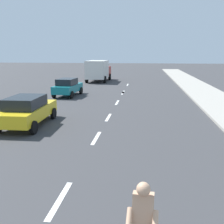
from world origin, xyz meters
TOP-DOWN VIEW (x-y plane):
  - ground_plane at (0.00, 20.00)m, footprint 160.00×160.00m
  - sidewalk_strip at (7.79, 22.00)m, footprint 3.60×80.00m
  - lane_stripe_2 at (0.00, 7.04)m, footprint 0.16×1.80m
  - lane_stripe_3 at (0.00, 12.01)m, footprint 0.16×1.80m
  - lane_stripe_4 at (0.00, 15.80)m, footprint 0.16×1.80m
  - lane_stripe_5 at (0.00, 20.51)m, footprint 0.16×1.80m
  - lane_stripe_6 at (0.00, 25.34)m, footprint 0.16×1.80m
  - lane_stripe_7 at (0.00, 25.99)m, footprint 0.16×1.80m
  - lane_stripe_8 at (0.00, 31.96)m, footprint 0.16×1.80m
  - parked_car_yellow at (-4.00, 13.58)m, footprint 2.08×4.31m
  - parked_car_teal at (-4.74, 23.04)m, footprint 1.95×3.89m
  - delivery_truck at (-4.22, 35.23)m, footprint 2.77×6.28m

SIDE VIEW (x-z plane):
  - ground_plane at x=0.00m, z-range 0.00..0.00m
  - lane_stripe_2 at x=0.00m, z-range 0.00..0.01m
  - lane_stripe_3 at x=0.00m, z-range 0.00..0.01m
  - lane_stripe_4 at x=0.00m, z-range 0.00..0.01m
  - lane_stripe_5 at x=0.00m, z-range 0.00..0.01m
  - lane_stripe_6 at x=0.00m, z-range 0.00..0.01m
  - lane_stripe_7 at x=0.00m, z-range 0.00..0.01m
  - lane_stripe_8 at x=0.00m, z-range 0.00..0.01m
  - sidewalk_strip at x=7.79m, z-range 0.00..0.14m
  - parked_car_teal at x=-4.74m, z-range 0.05..1.62m
  - parked_car_yellow at x=-4.00m, z-range 0.05..1.62m
  - delivery_truck at x=-4.22m, z-range 0.10..2.90m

